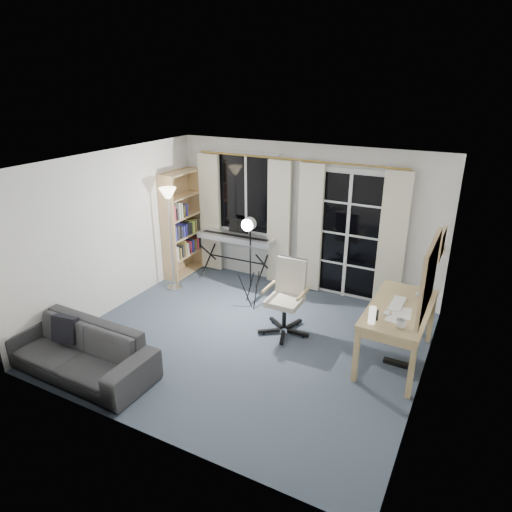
{
  "coord_description": "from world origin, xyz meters",
  "views": [
    {
      "loc": [
        2.61,
        -4.69,
        3.36
      ],
      "look_at": [
        -0.03,
        0.35,
        1.11
      ],
      "focal_mm": 32.0,
      "sensor_mm": 36.0,
      "label": 1
    }
  ],
  "objects_px": {
    "torchiere_lamp": "(169,209)",
    "sofa": "(76,344)",
    "bookshelf": "(181,227)",
    "desk": "(399,314)",
    "office_chair": "(288,290)",
    "monitor": "(426,275)",
    "keyboard_piano": "(236,239)",
    "mug": "(401,323)",
    "studio_light": "(249,235)"
  },
  "relations": [
    {
      "from": "torchiere_lamp",
      "to": "sofa",
      "type": "relative_size",
      "value": 0.87
    },
    {
      "from": "bookshelf",
      "to": "desk",
      "type": "relative_size",
      "value": 1.32
    },
    {
      "from": "torchiere_lamp",
      "to": "office_chair",
      "type": "bearing_deg",
      "value": -8.41
    },
    {
      "from": "monitor",
      "to": "desk",
      "type": "bearing_deg",
      "value": -112.57
    },
    {
      "from": "keyboard_piano",
      "to": "office_chair",
      "type": "relative_size",
      "value": 1.34
    },
    {
      "from": "monitor",
      "to": "sofa",
      "type": "relative_size",
      "value": 0.27
    },
    {
      "from": "office_chair",
      "to": "monitor",
      "type": "bearing_deg",
      "value": 11.16
    },
    {
      "from": "torchiere_lamp",
      "to": "keyboard_piano",
      "type": "bearing_deg",
      "value": 47.27
    },
    {
      "from": "office_chair",
      "to": "sofa",
      "type": "height_order",
      "value": "office_chair"
    },
    {
      "from": "keyboard_piano",
      "to": "monitor",
      "type": "relative_size",
      "value": 2.57
    },
    {
      "from": "bookshelf",
      "to": "desk",
      "type": "height_order",
      "value": "bookshelf"
    },
    {
      "from": "mug",
      "to": "sofa",
      "type": "height_order",
      "value": "mug"
    },
    {
      "from": "bookshelf",
      "to": "monitor",
      "type": "relative_size",
      "value": 3.44
    },
    {
      "from": "torchiere_lamp",
      "to": "studio_light",
      "type": "relative_size",
      "value": 1.17
    },
    {
      "from": "bookshelf",
      "to": "mug",
      "type": "distance_m",
      "value": 4.37
    },
    {
      "from": "studio_light",
      "to": "desk",
      "type": "distance_m",
      "value": 2.4
    },
    {
      "from": "bookshelf",
      "to": "torchiere_lamp",
      "type": "xyz_separation_m",
      "value": [
        0.25,
        -0.61,
        0.51
      ]
    },
    {
      "from": "monitor",
      "to": "mug",
      "type": "distance_m",
      "value": 0.98
    },
    {
      "from": "desk",
      "to": "mug",
      "type": "height_order",
      "value": "mug"
    },
    {
      "from": "bookshelf",
      "to": "office_chair",
      "type": "bearing_deg",
      "value": -20.68
    },
    {
      "from": "keyboard_piano",
      "to": "mug",
      "type": "height_order",
      "value": "keyboard_piano"
    },
    {
      "from": "torchiere_lamp",
      "to": "sofa",
      "type": "distance_m",
      "value": 2.66
    },
    {
      "from": "bookshelf",
      "to": "mug",
      "type": "bearing_deg",
      "value": -20.32
    },
    {
      "from": "bookshelf",
      "to": "monitor",
      "type": "bearing_deg",
      "value": -7.72
    },
    {
      "from": "desk",
      "to": "monitor",
      "type": "bearing_deg",
      "value": 67.43
    },
    {
      "from": "bookshelf",
      "to": "office_chair",
      "type": "height_order",
      "value": "bookshelf"
    },
    {
      "from": "keyboard_piano",
      "to": "studio_light",
      "type": "relative_size",
      "value": 0.94
    },
    {
      "from": "torchiere_lamp",
      "to": "monitor",
      "type": "xyz_separation_m",
      "value": [
        3.95,
        0.04,
        -0.35
      ]
    },
    {
      "from": "torchiere_lamp",
      "to": "bookshelf",
      "type": "bearing_deg",
      "value": 112.55
    },
    {
      "from": "torchiere_lamp",
      "to": "sofa",
      "type": "xyz_separation_m",
      "value": [
        0.41,
        -2.43,
        -1.0
      ]
    },
    {
      "from": "torchiere_lamp",
      "to": "sofa",
      "type": "bearing_deg",
      "value": -80.44
    },
    {
      "from": "keyboard_piano",
      "to": "desk",
      "type": "distance_m",
      "value": 3.24
    },
    {
      "from": "keyboard_piano",
      "to": "office_chair",
      "type": "xyz_separation_m",
      "value": [
        1.49,
        -1.15,
        -0.15
      ]
    },
    {
      "from": "office_chair",
      "to": "desk",
      "type": "height_order",
      "value": "office_chair"
    },
    {
      "from": "sofa",
      "to": "office_chair",
      "type": "bearing_deg",
      "value": 49.78
    },
    {
      "from": "bookshelf",
      "to": "keyboard_piano",
      "type": "xyz_separation_m",
      "value": [
        1.01,
        0.21,
        -0.13
      ]
    },
    {
      "from": "desk",
      "to": "monitor",
      "type": "distance_m",
      "value": 0.62
    },
    {
      "from": "bookshelf",
      "to": "keyboard_piano",
      "type": "distance_m",
      "value": 1.04
    },
    {
      "from": "sofa",
      "to": "monitor",
      "type": "bearing_deg",
      "value": 35.82
    },
    {
      "from": "office_chair",
      "to": "mug",
      "type": "relative_size",
      "value": 8.41
    },
    {
      "from": "mug",
      "to": "torchiere_lamp",
      "type": "bearing_deg",
      "value": 166.71
    },
    {
      "from": "mug",
      "to": "studio_light",
      "type": "bearing_deg",
      "value": 159.14
    },
    {
      "from": "bookshelf",
      "to": "desk",
      "type": "bearing_deg",
      "value": -14.29
    },
    {
      "from": "bookshelf",
      "to": "studio_light",
      "type": "xyz_separation_m",
      "value": [
        1.7,
        -0.6,
        0.3
      ]
    },
    {
      "from": "torchiere_lamp",
      "to": "mug",
      "type": "height_order",
      "value": "torchiere_lamp"
    },
    {
      "from": "studio_light",
      "to": "desk",
      "type": "height_order",
      "value": "studio_light"
    },
    {
      "from": "torchiere_lamp",
      "to": "monitor",
      "type": "relative_size",
      "value": 3.19
    },
    {
      "from": "studio_light",
      "to": "office_chair",
      "type": "height_order",
      "value": "studio_light"
    },
    {
      "from": "desk",
      "to": "sofa",
      "type": "height_order",
      "value": "sofa"
    },
    {
      "from": "desk",
      "to": "monitor",
      "type": "height_order",
      "value": "monitor"
    }
  ]
}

